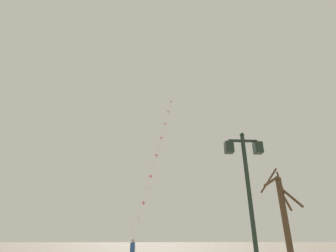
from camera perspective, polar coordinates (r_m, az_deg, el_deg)
The scene contains 4 objects.
twin_lantern_lamp_post at distance 9.01m, azimuth 17.29°, elevation -11.15°, with size 1.30×0.28×5.25m.
kite_train at distance 30.06m, azimuth -2.16°, elevation -4.96°, with size 4.34×15.12×21.82m.
kite_flyer at distance 19.92m, azimuth -7.95°, elevation -25.97°, with size 0.31×0.63×1.71m.
bare_tree at distance 14.80m, azimuth 24.62°, elevation -18.28°, with size 2.11×1.83×5.26m.
Camera 1 is at (-0.57, -0.47, 1.85)m, focal length 27.31 mm.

